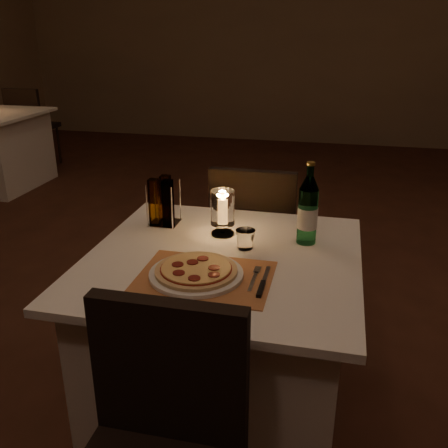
% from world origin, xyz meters
% --- Properties ---
extents(floor, '(8.00, 10.00, 0.02)m').
position_xyz_m(floor, '(0.00, 0.00, -0.01)').
color(floor, '#412015').
rests_on(floor, ground).
extents(wall_back, '(8.00, 0.02, 3.00)m').
position_xyz_m(wall_back, '(0.00, 5.01, 1.50)').
color(wall_back, '#7F6549').
rests_on(wall_back, ground).
extents(main_table, '(1.00, 1.00, 0.74)m').
position_xyz_m(main_table, '(0.12, -0.43, 0.37)').
color(main_table, white).
rests_on(main_table, ground).
extents(chair_near, '(0.42, 0.42, 0.90)m').
position_xyz_m(chair_near, '(0.12, -1.15, 0.55)').
color(chair_near, black).
rests_on(chair_near, ground).
extents(chair_far, '(0.42, 0.42, 0.90)m').
position_xyz_m(chair_far, '(0.12, 0.28, 0.55)').
color(chair_far, black).
rests_on(chair_far, ground).
extents(placemat, '(0.45, 0.34, 0.00)m').
position_xyz_m(placemat, '(0.10, -0.61, 0.74)').
color(placemat, '#B36E3E').
rests_on(placemat, main_table).
extents(plate, '(0.32, 0.32, 0.01)m').
position_xyz_m(plate, '(0.07, -0.61, 0.75)').
color(plate, white).
rests_on(plate, placemat).
extents(pizza, '(0.28, 0.28, 0.02)m').
position_xyz_m(pizza, '(0.07, -0.61, 0.77)').
color(pizza, '#D8B77F').
rests_on(pizza, plate).
extents(fork, '(0.02, 0.18, 0.00)m').
position_xyz_m(fork, '(0.26, -0.58, 0.75)').
color(fork, silver).
rests_on(fork, placemat).
extents(knife, '(0.02, 0.22, 0.01)m').
position_xyz_m(knife, '(0.30, -0.64, 0.75)').
color(knife, black).
rests_on(knife, placemat).
extents(tumbler, '(0.08, 0.08, 0.08)m').
position_xyz_m(tumbler, '(0.19, -0.34, 0.78)').
color(tumbler, white).
rests_on(tumbler, main_table).
extents(water_bottle, '(0.08, 0.08, 0.32)m').
position_xyz_m(water_bottle, '(0.41, -0.23, 0.87)').
color(water_bottle, '#61B47B').
rests_on(water_bottle, main_table).
extents(hurricane_candle, '(0.10, 0.10, 0.19)m').
position_xyz_m(hurricane_candle, '(0.07, -0.23, 0.85)').
color(hurricane_candle, white).
rests_on(hurricane_candle, main_table).
extents(cruet_caddy, '(0.12, 0.12, 0.21)m').
position_xyz_m(cruet_caddy, '(-0.20, -0.18, 0.84)').
color(cruet_caddy, white).
rests_on(cruet_caddy, main_table).
extents(neighbor_chair_lb, '(0.42, 0.42, 0.90)m').
position_xyz_m(neighbor_chair_lb, '(-2.90, 2.92, 0.55)').
color(neighbor_chair_lb, black).
rests_on(neighbor_chair_lb, ground).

